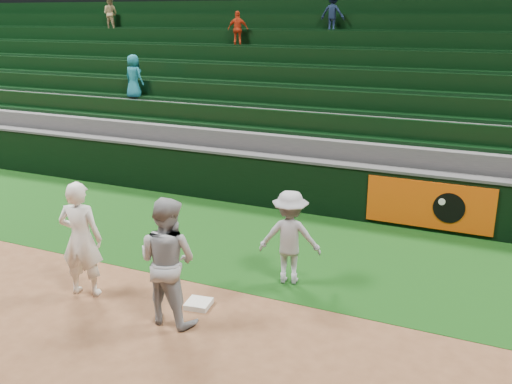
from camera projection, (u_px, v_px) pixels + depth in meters
ground at (180, 309)px, 8.90m from camera, size 70.00×70.00×0.00m
foul_grass at (259, 242)px, 11.50m from camera, size 36.00×4.20×0.01m
first_base at (199, 304)px, 8.98m from camera, size 0.42×0.42×0.08m
first_baseman at (81, 239)px, 9.13m from camera, size 0.80×0.63×1.92m
baserunner at (168, 261)px, 8.30m from camera, size 0.99×0.80×1.94m
base_coach at (290, 237)px, 9.57m from camera, size 1.17×0.84×1.63m
field_wall at (299, 184)px, 13.21m from camera, size 36.00×0.45×1.25m
stadium_seating at (345, 114)px, 16.19m from camera, size 36.00×5.95×5.00m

